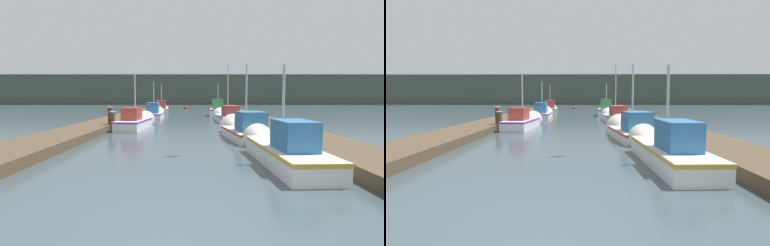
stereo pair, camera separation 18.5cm
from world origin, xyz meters
TOP-DOWN VIEW (x-y plane):
  - ground_plane at (0.00, 0.00)m, footprint 200.00×200.00m
  - dock_left at (-5.36, 16.00)m, footprint 2.27×40.00m
  - dock_right at (5.36, 16.00)m, footprint 2.27×40.00m
  - distant_shore_ridge at (0.00, 70.26)m, footprint 120.00×16.00m
  - fishing_boat_0 at (3.06, 5.24)m, footprint 1.53×5.57m
  - fishing_boat_1 at (2.84, 10.42)m, footprint 2.09×4.81m
  - fishing_boat_2 at (-3.09, 14.72)m, footprint 1.76×5.00m
  - fishing_boat_3 at (3.06, 19.42)m, footprint 1.92×6.30m
  - fishing_boat_4 at (-3.08, 23.41)m, footprint 1.67×5.10m
  - fishing_boat_5 at (2.98, 26.45)m, footprint 1.93×4.70m
  - fishing_boat_6 at (-3.30, 32.04)m, footprint 2.00×5.65m
  - mooring_piling_0 at (-4.16, 13.03)m, footprint 0.34×0.34m
  - mooring_piling_1 at (-4.39, 13.41)m, footprint 0.29×0.29m
  - channel_buoy at (-0.60, 41.53)m, footprint 0.50×0.50m
  - seagull_lead at (-2.45, 21.70)m, footprint 0.51×0.42m

SIDE VIEW (x-z plane):
  - ground_plane at x=0.00m, z-range 0.00..0.00m
  - channel_buoy at x=-0.60m, z-range -0.36..0.65m
  - dock_left at x=-5.36m, z-range 0.00..0.36m
  - dock_right at x=5.36m, z-range 0.00..0.36m
  - fishing_boat_1 at x=2.84m, z-range -1.63..2.38m
  - fishing_boat_3 at x=3.06m, z-range -2.06..2.84m
  - fishing_boat_2 at x=-3.09m, z-range -1.48..2.29m
  - fishing_boat_4 at x=-3.08m, z-range -1.48..2.29m
  - fishing_boat_0 at x=3.06m, z-range -1.22..2.04m
  - fishing_boat_6 at x=-3.30m, z-range -1.45..2.35m
  - fishing_boat_5 at x=2.98m, z-range -1.30..2.33m
  - mooring_piling_0 at x=-4.16m, z-range 0.01..1.13m
  - mooring_piling_1 at x=-4.39m, z-range 0.01..1.38m
  - distant_shore_ridge at x=0.00m, z-range 0.00..6.64m
  - seagull_lead at x=-2.45m, z-range 4.31..4.43m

